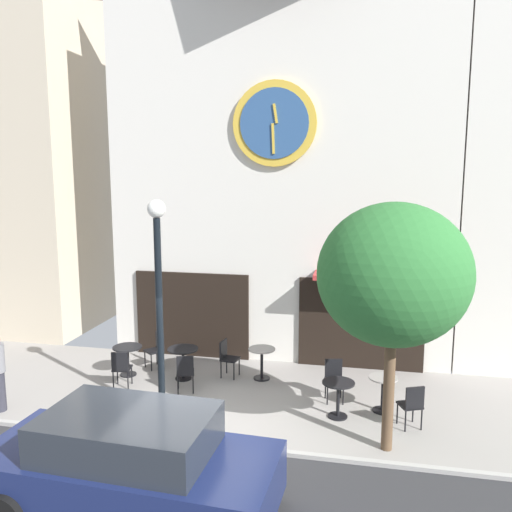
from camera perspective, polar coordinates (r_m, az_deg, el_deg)
ground_plane at (r=10.02m, az=-7.31°, el=-20.84°), size 24.42×9.95×0.13m
clock_building at (r=14.80m, az=3.03°, el=13.78°), size 8.95×4.26×11.96m
neighbor_building_left at (r=19.06m, az=-25.06°, el=17.17°), size 5.23×4.21×15.80m
street_lamp at (r=10.69m, az=-10.45°, el=-5.73°), size 0.36×0.36×4.44m
street_tree at (r=9.33m, az=14.70°, el=-2.05°), size 2.64×2.38×4.47m
cafe_table_rightmost at (r=13.50m, az=-13.76°, el=-10.37°), size 0.71×0.71×0.73m
cafe_table_center_right at (r=13.01m, az=-7.93°, el=-10.79°), size 0.74×0.74×0.77m
cafe_table_near_door at (r=12.90m, az=0.63°, el=-11.04°), size 0.65×0.65×0.76m
cafe_table_near_curb at (r=11.16m, az=8.91°, el=-14.48°), size 0.66×0.66×0.75m
cafe_table_center at (r=11.59m, az=13.59°, el=-13.86°), size 0.60×0.60×0.75m
cafe_chair_facing_wall at (r=11.92m, az=8.46°, el=-12.84°), size 0.47×0.47×0.90m
cafe_chair_facing_street at (r=13.08m, az=-3.17°, el=-10.72°), size 0.46×0.46×0.90m
cafe_chair_near_tree at (r=11.00m, az=16.58°, el=-15.06°), size 0.53×0.53×0.90m
cafe_chair_by_entrance at (r=12.76m, az=-14.43°, el=-11.52°), size 0.47×0.47×0.90m
cafe_chair_under_awning at (r=13.88m, az=-10.73°, el=-9.69°), size 0.56×0.56×0.90m
cafe_chair_mid_row at (r=12.25m, az=-7.69°, el=-12.19°), size 0.51×0.51×0.90m
parked_car_navy at (r=8.41m, az=-13.56°, el=-21.17°), size 4.38×2.18×1.55m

